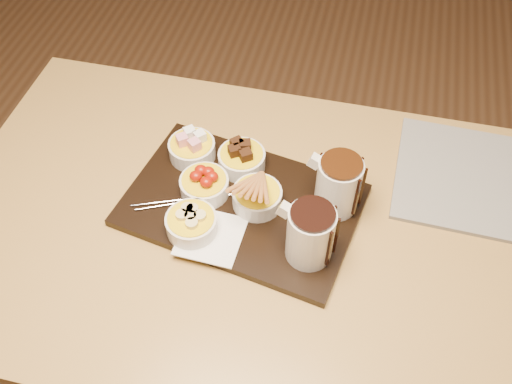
% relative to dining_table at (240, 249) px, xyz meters
% --- Properties ---
extents(ground, '(5.00, 5.00, 0.00)m').
position_rel_dining_table_xyz_m(ground, '(0.00, 0.00, -0.65)').
color(ground, '#56351D').
rests_on(ground, ground).
extents(dining_table, '(1.20, 0.80, 0.75)m').
position_rel_dining_table_xyz_m(dining_table, '(0.00, 0.00, 0.00)').
color(dining_table, '#A6803D').
rests_on(dining_table, ground).
extents(serving_board, '(0.51, 0.38, 0.02)m').
position_rel_dining_table_xyz_m(serving_board, '(-0.00, 0.04, 0.11)').
color(serving_board, black).
rests_on(serving_board, dining_table).
extents(napkin, '(0.12, 0.12, 0.00)m').
position_rel_dining_table_xyz_m(napkin, '(-0.04, -0.06, 0.12)').
color(napkin, white).
rests_on(napkin, serving_board).
extents(bowl_marshmallows, '(0.10, 0.10, 0.04)m').
position_rel_dining_table_xyz_m(bowl_marshmallows, '(-0.14, 0.14, 0.14)').
color(bowl_marshmallows, silver).
rests_on(bowl_marshmallows, serving_board).
extents(bowl_cake, '(0.10, 0.10, 0.04)m').
position_rel_dining_table_xyz_m(bowl_cake, '(-0.03, 0.13, 0.14)').
color(bowl_cake, silver).
rests_on(bowl_cake, serving_board).
extents(bowl_strawberries, '(0.10, 0.10, 0.04)m').
position_rel_dining_table_xyz_m(bowl_strawberries, '(-0.08, 0.05, 0.14)').
color(bowl_strawberries, silver).
rests_on(bowl_strawberries, serving_board).
extents(bowl_biscotti, '(0.10, 0.10, 0.04)m').
position_rel_dining_table_xyz_m(bowl_biscotti, '(0.03, 0.04, 0.14)').
color(bowl_biscotti, silver).
rests_on(bowl_biscotti, serving_board).
extents(bowl_bananas, '(0.10, 0.10, 0.04)m').
position_rel_dining_table_xyz_m(bowl_bananas, '(-0.08, -0.05, 0.14)').
color(bowl_bananas, silver).
rests_on(bowl_bananas, serving_board).
extents(pitcher_dark_chocolate, '(0.10, 0.10, 0.12)m').
position_rel_dining_table_xyz_m(pitcher_dark_chocolate, '(0.15, -0.05, 0.18)').
color(pitcher_dark_chocolate, silver).
rests_on(pitcher_dark_chocolate, serving_board).
extents(pitcher_milk_chocolate, '(0.10, 0.10, 0.12)m').
position_rel_dining_table_xyz_m(pitcher_milk_chocolate, '(0.18, 0.07, 0.18)').
color(pitcher_milk_chocolate, silver).
rests_on(pitcher_milk_chocolate, serving_board).
extents(fondue_skewers, '(0.12, 0.25, 0.01)m').
position_rel_dining_table_xyz_m(fondue_skewers, '(-0.10, 0.02, 0.12)').
color(fondue_skewers, silver).
rests_on(fondue_skewers, serving_board).
extents(newspaper, '(0.37, 0.30, 0.01)m').
position_rel_dining_table_xyz_m(newspaper, '(0.48, 0.22, 0.10)').
color(newspaper, beige).
rests_on(newspaper, dining_table).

